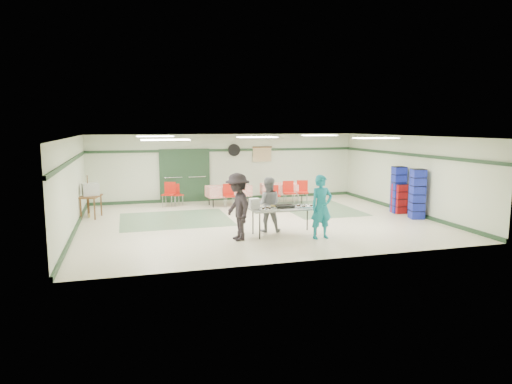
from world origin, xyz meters
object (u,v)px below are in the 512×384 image
object	(u,v)px
chair_a	(289,190)
serving_table	(285,209)
chair_loose_b	(169,192)
chair_loose_a	(176,193)
crate_stack_red	(399,198)
crate_stack_blue_b	(417,194)
crate_stack_blue_a	(398,190)
printer_table	(91,199)
dining_table_b	(229,191)
chair_d	(229,193)
chair_b	(274,193)
volunteer_teal	(321,207)
volunteer_grey	(268,205)
office_printer	(90,189)
chair_c	(302,190)
dining_table_a	(283,188)
broom	(88,196)
volunteer_dark	(238,207)

from	to	relation	value
chair_a	serving_table	bearing A→B (deg)	-104.60
chair_loose_b	serving_table	bearing A→B (deg)	-38.56
chair_loose_a	crate_stack_red	world-z (taller)	crate_stack_red
chair_loose_a	crate_stack_blue_b	world-z (taller)	crate_stack_blue_b
serving_table	crate_stack_red	world-z (taller)	crate_stack_red
crate_stack_blue_a	printer_table	world-z (taller)	crate_stack_blue_a
serving_table	dining_table_b	world-z (taller)	dining_table_b
chair_d	chair_b	bearing A→B (deg)	-0.19
volunteer_teal	chair_loose_b	size ratio (longest dim) A/B	1.86
chair_loose_a	crate_stack_blue_a	distance (m)	8.19
dining_table_b	chair_b	world-z (taller)	chair_b
volunteer_grey	crate_stack_red	bearing A→B (deg)	-148.93
chair_loose_a	chair_loose_b	size ratio (longest dim) A/B	0.89
office_printer	chair_c	bearing A→B (deg)	-9.15
dining_table_a	serving_table	bearing A→B (deg)	-101.95
chair_loose_a	office_printer	distance (m)	3.36
crate_stack_blue_a	crate_stack_red	world-z (taller)	crate_stack_blue_a
dining_table_a	chair_b	distance (m)	0.79
chair_d	chair_loose_b	distance (m)	2.28
chair_a	broom	distance (m)	7.27
printer_table	broom	xyz separation A→B (m)	(-0.08, 0.15, 0.09)
chair_d	crate_stack_blue_b	size ratio (longest dim) A/B	0.54
chair_c	crate_stack_blue_b	bearing A→B (deg)	-38.43
dining_table_a	office_printer	world-z (taller)	office_printer
office_printer	chair_b	bearing A→B (deg)	-8.64
crate_stack_blue_b	dining_table_a	bearing A→B (deg)	126.86
volunteer_grey	office_printer	distance (m)	6.20
serving_table	chair_loose_b	world-z (taller)	chair_loose_b
dining_table_a	broom	distance (m)	7.27
dining_table_a	chair_a	size ratio (longest dim) A/B	1.94
volunteer_dark	crate_stack_blue_b	xyz separation A→B (m)	(6.32, 1.12, -0.08)
crate_stack_blue_a	chair_loose_a	bearing A→B (deg)	153.67
chair_b	chair_c	world-z (taller)	chair_c
chair_a	crate_stack_red	distance (m)	4.11
dining_table_a	printer_table	bearing A→B (deg)	-164.27
chair_a	printer_table	world-z (taller)	chair_a
volunteer_grey	chair_c	size ratio (longest dim) A/B	1.70
chair_a	chair_loose_a	xyz separation A→B (m)	(-4.20, 1.03, -0.06)
dining_table_b	broom	distance (m)	5.10
chair_loose_a	serving_table	bearing A→B (deg)	-88.73
crate_stack_red	crate_stack_blue_a	bearing A→B (deg)	90.00
volunteer_grey	crate_stack_blue_b	xyz separation A→B (m)	(5.25, 0.39, 0.03)
volunteer_teal	chair_d	world-z (taller)	volunteer_teal
volunteer_teal	volunteer_dark	bearing A→B (deg)	163.60
chair_c	crate_stack_red	xyz separation A→B (m)	(2.56, -2.67, -0.05)
crate_stack_blue_b	broom	world-z (taller)	crate_stack_blue_b
crate_stack_red	dining_table_a	bearing A→B (deg)	134.49
crate_stack_red	office_printer	xyz separation A→B (m)	(-10.30, 2.20, 0.42)
crate_stack_blue_a	crate_stack_blue_b	xyz separation A→B (m)	(0.00, -1.08, 0.01)
crate_stack_red	crate_stack_blue_b	world-z (taller)	crate_stack_blue_b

